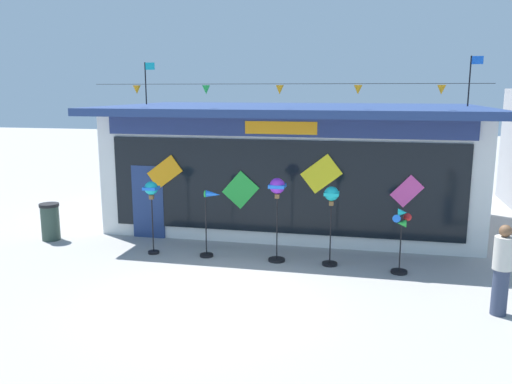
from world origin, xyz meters
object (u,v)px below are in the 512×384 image
(kite_shop_building, at_px, (295,163))
(wind_spinner_left, at_px, (210,217))
(wind_spinner_far_left, at_px, (151,195))
(person_near_camera, at_px, (502,269))
(wind_spinner_right, at_px, (401,232))
(trash_bin, at_px, (50,222))
(wind_spinner_center_left, at_px, (277,197))
(wind_spinner_center_right, at_px, (331,205))

(kite_shop_building, bearing_deg, wind_spinner_left, -110.55)
(wind_spinner_far_left, xyz_separation_m, person_near_camera, (7.57, -2.02, -0.62))
(wind_spinner_right, xyz_separation_m, trash_bin, (-9.12, 0.72, -0.43))
(wind_spinner_center_left, distance_m, trash_bin, 6.41)
(kite_shop_building, bearing_deg, trash_bin, -150.34)
(wind_spinner_far_left, relative_size, wind_spinner_right, 1.23)
(kite_shop_building, distance_m, trash_bin, 7.21)
(wind_spinner_right, distance_m, person_near_camera, 2.47)
(wind_spinner_far_left, distance_m, wind_spinner_center_right, 4.36)
(wind_spinner_far_left, xyz_separation_m, wind_spinner_left, (1.47, 0.05, -0.49))
(wind_spinner_center_right, bearing_deg, wind_spinner_far_left, -179.31)
(wind_spinner_far_left, distance_m, wind_spinner_center_left, 3.11)
(person_near_camera, bearing_deg, wind_spinner_far_left, -46.69)
(wind_spinner_far_left, relative_size, person_near_camera, 1.09)
(wind_spinner_right, relative_size, trash_bin, 1.47)
(wind_spinner_far_left, bearing_deg, kite_shop_building, 53.75)
(wind_spinner_center_left, bearing_deg, wind_spinner_center_right, -0.99)
(kite_shop_building, bearing_deg, wind_spinner_center_right, -70.70)
(kite_shop_building, height_order, wind_spinner_right, kite_shop_building)
(wind_spinner_left, height_order, wind_spinner_center_right, wind_spinner_center_right)
(wind_spinner_center_right, xyz_separation_m, wind_spinner_right, (1.55, -0.24, -0.49))
(wind_spinner_center_right, bearing_deg, kite_shop_building, 109.30)
(wind_spinner_center_right, bearing_deg, wind_spinner_right, -8.86)
(person_near_camera, bearing_deg, wind_spinner_center_left, -56.90)
(kite_shop_building, xyz_separation_m, wind_spinner_far_left, (-2.96, -4.04, -0.32))
(wind_spinner_center_right, xyz_separation_m, person_near_camera, (3.20, -2.08, -0.58))
(trash_bin, bearing_deg, wind_spinner_right, -4.52)
(wind_spinner_left, relative_size, wind_spinner_center_left, 0.82)
(wind_spinner_center_left, bearing_deg, wind_spinner_right, -5.36)
(kite_shop_building, xyz_separation_m, wind_spinner_right, (2.95, -4.23, -0.86))
(wind_spinner_far_left, bearing_deg, trash_bin, 170.57)
(kite_shop_building, height_order, wind_spinner_far_left, kite_shop_building)
(wind_spinner_left, relative_size, person_near_camera, 0.98)
(wind_spinner_far_left, relative_size, trash_bin, 1.81)
(wind_spinner_left, bearing_deg, trash_bin, 174.13)
(kite_shop_building, height_order, trash_bin, kite_shop_building)
(wind_spinner_left, distance_m, wind_spinner_center_right, 2.93)
(wind_spinner_center_left, bearing_deg, person_near_camera, -25.18)
(wind_spinner_center_right, bearing_deg, wind_spinner_left, -179.99)
(wind_spinner_left, bearing_deg, wind_spinner_right, -3.11)
(wind_spinner_far_left, relative_size, wind_spinner_left, 1.11)
(wind_spinner_left, relative_size, wind_spinner_right, 1.11)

